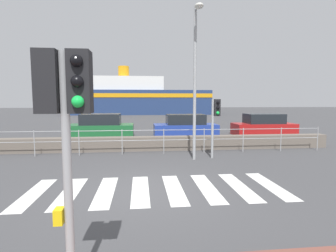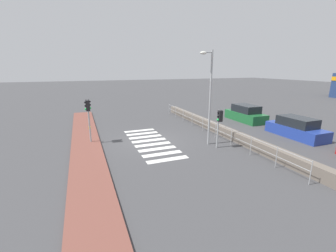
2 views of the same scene
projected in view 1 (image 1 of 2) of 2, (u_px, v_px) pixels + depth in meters
The scene contains 11 objects.
ground_plane at pixel (145, 190), 6.93m from camera, with size 160.00×160.00×0.00m, color #424244.
crosswalk at pixel (157, 189), 6.97m from camera, with size 6.75×2.40×0.01m.
seawall at pixel (143, 144), 12.39m from camera, with size 18.27×0.55×0.65m.
harbor_fence at pixel (143, 138), 11.49m from camera, with size 16.48×0.04×1.11m.
traffic_light_near at pixel (65, 109), 2.87m from camera, with size 0.58×0.41×2.90m.
traffic_light_far at pixel (215, 115), 10.59m from camera, with size 0.34×0.32×2.41m.
streetlamp at pixel (196, 66), 10.02m from camera, with size 0.32×0.88×5.93m.
ferry_boat at pixel (137, 98), 44.70m from camera, with size 23.45×6.06×8.07m.
parked_car_green at pixel (101, 127), 16.76m from camera, with size 4.09×1.79×1.51m.
parked_car_blue at pixel (185, 127), 17.34m from camera, with size 4.16×1.73×1.44m.
parked_car_red at pixel (264, 126), 17.91m from camera, with size 4.11×1.70×1.45m.
Camera 1 is at (-0.12, -6.76, 2.37)m, focal length 28.00 mm.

